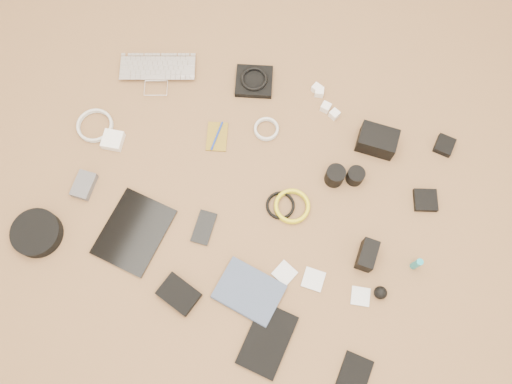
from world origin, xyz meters
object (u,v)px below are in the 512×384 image
at_px(dslr_camera, 377,141).
at_px(tablet, 134,232).
at_px(headphone_case, 37,233).
at_px(laptop, 157,77).
at_px(phone, 204,228).
at_px(paperback, 238,313).

relative_size(dslr_camera, tablet, 0.52).
xyz_separation_m(tablet, headphone_case, (-0.31, -0.15, 0.02)).
relative_size(laptop, headphone_case, 1.74).
height_order(dslr_camera, phone, dslr_camera).
relative_size(tablet, paperback, 1.26).
height_order(dslr_camera, paperback, dslr_camera).
height_order(laptop, headphone_case, headphone_case).
distance_m(phone, paperback, 0.33).
distance_m(laptop, phone, 0.65).
xyz_separation_m(laptop, paperback, (0.68, -0.71, -0.00)).
bearing_deg(headphone_case, paperback, 2.77).
bearing_deg(laptop, tablet, -94.00).
bearing_deg(laptop, paperback, -70.06).
distance_m(tablet, headphone_case, 0.34).
distance_m(dslr_camera, headphone_case, 1.29).
xyz_separation_m(headphone_case, paperback, (0.77, 0.04, -0.01)).
height_order(tablet, headphone_case, headphone_case).
bearing_deg(phone, tablet, -160.25).
relative_size(laptop, dslr_camera, 2.14).
relative_size(phone, headphone_case, 0.71).
bearing_deg(phone, paperback, -51.30).
bearing_deg(phone, dslr_camera, 43.03).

